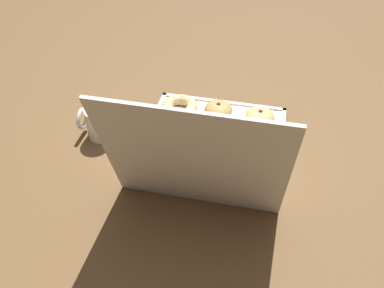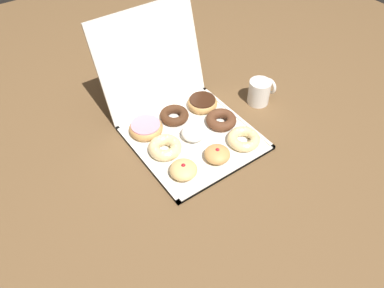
# 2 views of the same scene
# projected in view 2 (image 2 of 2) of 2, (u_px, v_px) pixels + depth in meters

# --- Properties ---
(ground_plane) EXTENTS (3.00, 3.00, 0.00)m
(ground_plane) POSITION_uv_depth(u_px,v_px,m) (193.00, 139.00, 1.28)
(ground_plane) COLOR brown
(donut_box) EXTENTS (0.40, 0.40, 0.01)m
(donut_box) POSITION_uv_depth(u_px,v_px,m) (193.00, 138.00, 1.28)
(donut_box) COLOR silver
(donut_box) RESTS_ON ground
(box_lid_open) EXTENTS (0.40, 0.12, 0.37)m
(box_lid_open) POSITION_uv_depth(u_px,v_px,m) (151.00, 61.00, 1.30)
(box_lid_open) COLOR silver
(box_lid_open) RESTS_ON ground
(jelly_filled_donut_0) EXTENTS (0.09, 0.09, 0.05)m
(jelly_filled_donut_0) POSITION_uv_depth(u_px,v_px,m) (183.00, 170.00, 1.14)
(jelly_filled_donut_0) COLOR #E5B770
(jelly_filled_donut_0) RESTS_ON donut_box
(jelly_filled_donut_1) EXTENTS (0.09, 0.09, 0.05)m
(jelly_filled_donut_1) POSITION_uv_depth(u_px,v_px,m) (217.00, 154.00, 1.19)
(jelly_filled_donut_1) COLOR tan
(jelly_filled_donut_1) RESTS_ON donut_box
(cruller_donut_2) EXTENTS (0.11, 0.11, 0.04)m
(cruller_donut_2) POSITION_uv_depth(u_px,v_px,m) (244.00, 139.00, 1.24)
(cruller_donut_2) COLOR #EACC8C
(cruller_donut_2) RESTS_ON donut_box
(cruller_donut_3) EXTENTS (0.11, 0.11, 0.04)m
(cruller_donut_3) POSITION_uv_depth(u_px,v_px,m) (165.00, 147.00, 1.21)
(cruller_donut_3) COLOR #EACC8C
(cruller_donut_3) RESTS_ON donut_box
(powdered_filled_donut_4) EXTENTS (0.09, 0.09, 0.05)m
(powdered_filled_donut_4) POSITION_uv_depth(u_px,v_px,m) (193.00, 133.00, 1.26)
(powdered_filled_donut_4) COLOR white
(powdered_filled_donut_4) RESTS_ON donut_box
(chocolate_cake_ring_donut_5) EXTENTS (0.11, 0.11, 0.04)m
(chocolate_cake_ring_donut_5) POSITION_uv_depth(u_px,v_px,m) (222.00, 120.00, 1.31)
(chocolate_cake_ring_donut_5) COLOR #59331E
(chocolate_cake_ring_donut_5) RESTS_ON donut_box
(pink_frosted_donut_6) EXTENTS (0.12, 0.12, 0.04)m
(pink_frosted_donut_6) POSITION_uv_depth(u_px,v_px,m) (146.00, 128.00, 1.28)
(pink_frosted_donut_6) COLOR tan
(pink_frosted_donut_6) RESTS_ON donut_box
(chocolate_cake_ring_donut_7) EXTENTS (0.11, 0.11, 0.03)m
(chocolate_cake_ring_donut_7) POSITION_uv_depth(u_px,v_px,m) (174.00, 115.00, 1.33)
(chocolate_cake_ring_donut_7) COLOR #472816
(chocolate_cake_ring_donut_7) RESTS_ON donut_box
(chocolate_frosted_donut_8) EXTENTS (0.12, 0.12, 0.04)m
(chocolate_frosted_donut_8) POSITION_uv_depth(u_px,v_px,m) (202.00, 103.00, 1.38)
(chocolate_frosted_donut_8) COLOR tan
(chocolate_frosted_donut_8) RESTS_ON donut_box
(coffee_mug) EXTENTS (0.10, 0.08, 0.10)m
(coffee_mug) POSITION_uv_depth(u_px,v_px,m) (260.00, 91.00, 1.39)
(coffee_mug) COLOR white
(coffee_mug) RESTS_ON ground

